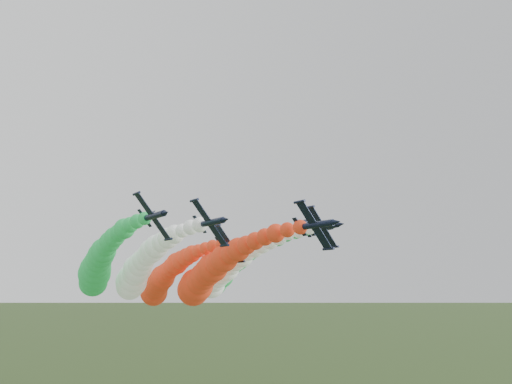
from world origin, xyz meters
TOP-DOWN VIEW (x-y plane):
  - jet_lead at (4.15, 34.04)m, footprint 16.39×69.21m
  - jet_inner_left at (-8.81, 46.15)m, footprint 15.79×68.61m
  - jet_inner_right at (15.53, 43.32)m, footprint 16.27×69.08m
  - jet_outer_left at (-17.40, 51.75)m, footprint 15.87×68.69m
  - jet_outer_right at (20.80, 51.32)m, footprint 16.25×69.06m
  - jet_trail at (5.55, 62.55)m, footprint 16.37×69.18m

SIDE VIEW (x-z plane):
  - jet_trail at x=5.55m, z-range 26.25..45.80m
  - jet_lead at x=4.15m, z-range 26.96..46.53m
  - jet_inner_left at x=-8.81m, z-range 28.46..47.44m
  - jet_inner_right at x=15.53m, z-range 28.91..48.35m
  - jet_outer_left at x=-17.40m, z-range 29.35..48.40m
  - jet_outer_right at x=20.80m, z-range 29.17..48.59m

